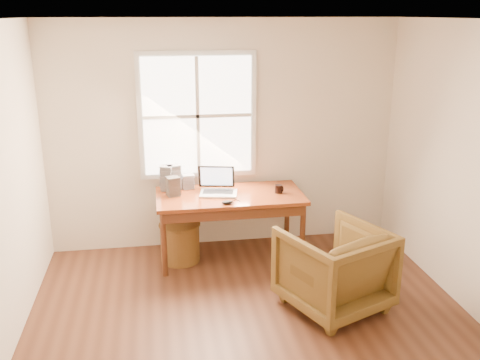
% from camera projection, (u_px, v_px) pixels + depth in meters
% --- Properties ---
extents(room_shell, '(4.04, 4.54, 2.64)m').
position_uv_depth(room_shell, '(257.00, 193.00, 4.12)').
color(room_shell, '#542E1C').
rests_on(room_shell, ground).
extents(desk, '(1.60, 0.80, 0.04)m').
position_uv_depth(desk, '(230.00, 196.00, 5.85)').
color(desk, brown).
rests_on(desk, room_shell).
extents(armchair, '(1.12, 1.13, 0.79)m').
position_uv_depth(armchair, '(334.00, 268.00, 4.92)').
color(armchair, brown).
rests_on(armchair, room_shell).
extents(wicker_stool, '(0.51, 0.51, 0.43)m').
position_uv_depth(wicker_stool, '(180.00, 242.00, 5.92)').
color(wicker_stool, brown).
rests_on(wicker_stool, room_shell).
extents(laptop, '(0.49, 0.51, 0.31)m').
position_uv_depth(laptop, '(218.00, 181.00, 5.78)').
color(laptop, silver).
rests_on(laptop, desk).
extents(mouse, '(0.12, 0.07, 0.04)m').
position_uv_depth(mouse, '(227.00, 202.00, 5.53)').
color(mouse, black).
rests_on(mouse, desk).
extents(coffee_mug, '(0.10, 0.10, 0.09)m').
position_uv_depth(coffee_mug, '(279.00, 189.00, 5.87)').
color(coffee_mug, black).
rests_on(coffee_mug, desk).
extents(cd_stack_a, '(0.17, 0.16, 0.29)m').
position_uv_depth(cd_stack_a, '(174.00, 177.00, 5.95)').
color(cd_stack_a, '#AEB2B9').
rests_on(cd_stack_a, desk).
extents(cd_stack_b, '(0.16, 0.15, 0.21)m').
position_uv_depth(cd_stack_b, '(173.00, 186.00, 5.77)').
color(cd_stack_b, '#242429').
rests_on(cd_stack_b, desk).
extents(cd_stack_c, '(0.16, 0.14, 0.29)m').
position_uv_depth(cd_stack_c, '(167.00, 178.00, 5.91)').
color(cd_stack_c, '#A0A1AD').
rests_on(cd_stack_c, desk).
extents(cd_stack_d, '(0.14, 0.13, 0.16)m').
position_uv_depth(cd_stack_d, '(188.00, 181.00, 6.02)').
color(cd_stack_d, '#B5B7C1').
rests_on(cd_stack_d, desk).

